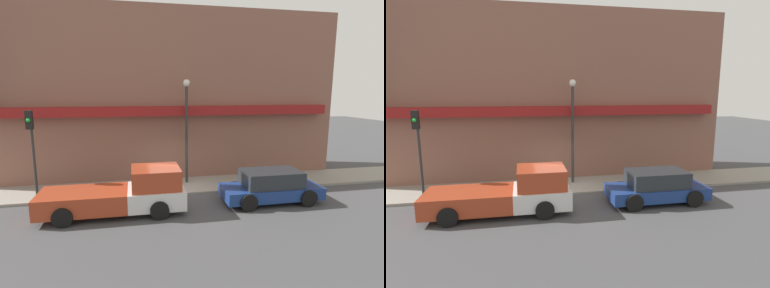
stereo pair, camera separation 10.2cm
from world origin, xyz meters
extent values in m
plane|color=#424244|center=(0.00, 0.00, 0.00)|extent=(80.00, 80.00, 0.00)
cube|color=gray|center=(0.00, 1.34, 0.06)|extent=(36.00, 2.68, 0.12)
cube|color=brown|center=(0.00, 4.18, 4.72)|extent=(19.80, 3.00, 9.43)
cube|color=maroon|center=(0.00, 2.38, 3.93)|extent=(18.22, 0.60, 0.50)
cube|color=silver|center=(-1.05, -1.56, 0.63)|extent=(2.32, 1.98, 0.78)
cube|color=#9E381E|center=(-1.05, -1.56, 1.44)|extent=(1.97, 1.82, 0.84)
cube|color=#9E381E|center=(-3.94, -1.56, 0.63)|extent=(3.47, 1.98, 0.78)
cylinder|color=black|center=(-0.99, -0.57, 0.37)|extent=(0.75, 0.22, 0.75)
cylinder|color=black|center=(-0.99, -2.54, 0.37)|extent=(0.75, 0.22, 0.75)
cylinder|color=black|center=(-4.58, -0.57, 0.37)|extent=(0.75, 0.22, 0.75)
cylinder|color=black|center=(-4.58, -2.54, 0.37)|extent=(0.75, 0.22, 0.75)
cube|color=navy|center=(4.12, -1.56, 0.49)|extent=(4.45, 1.76, 0.54)
cube|color=#23282D|center=(4.12, -1.56, 1.11)|extent=(2.58, 1.59, 0.70)
cylinder|color=black|center=(5.50, -0.67, 0.37)|extent=(0.75, 0.22, 0.75)
cylinder|color=black|center=(5.50, -2.44, 0.37)|extent=(0.75, 0.22, 0.75)
cylinder|color=black|center=(2.75, -0.67, 0.37)|extent=(0.75, 0.22, 0.75)
cylinder|color=black|center=(2.75, -2.44, 0.37)|extent=(0.75, 0.22, 0.75)
cylinder|color=red|center=(-0.67, 0.89, 0.35)|extent=(0.20, 0.20, 0.45)
sphere|color=red|center=(-0.67, 0.89, 0.63)|extent=(0.19, 0.19, 0.19)
cylinder|color=#2D2D2D|center=(0.84, 1.72, 2.67)|extent=(0.14, 0.14, 5.09)
sphere|color=silver|center=(0.84, 1.72, 5.39)|extent=(0.36, 0.36, 0.36)
cylinder|color=#2D2D2D|center=(-6.26, 0.35, 2.14)|extent=(0.12, 0.12, 4.04)
cube|color=black|center=(-6.26, 0.19, 3.76)|extent=(0.28, 0.20, 0.80)
sphere|color=green|center=(-6.26, 0.07, 3.76)|extent=(0.16, 0.16, 0.16)
camera|label=1|loc=(-1.86, -13.65, 4.97)|focal=28.00mm
camera|label=2|loc=(-1.76, -13.67, 4.97)|focal=28.00mm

